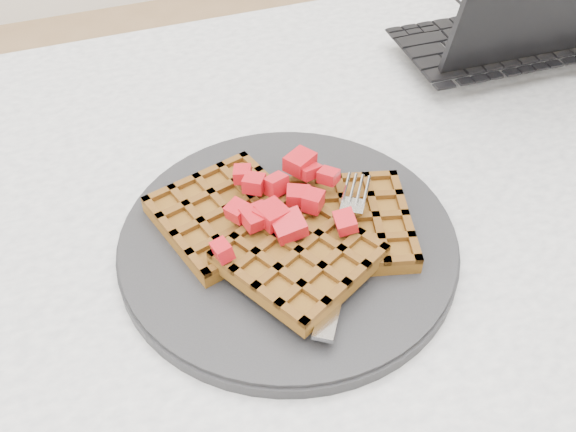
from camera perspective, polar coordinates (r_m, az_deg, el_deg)
The scene contains 6 objects.
table at distance 0.70m, azimuth 7.05°, elevation -5.43°, with size 1.20×0.80×0.75m.
plate at distance 0.57m, azimuth -0.00°, elevation -2.28°, with size 0.30×0.30×0.02m, color black.
waffles at distance 0.55m, azimuth 0.15°, elevation -1.19°, with size 0.23×0.21×0.03m.
strawberry_pile at distance 0.53m, azimuth -0.00°, elevation 1.06°, with size 0.15×0.15×0.02m, color #980612, non-canonical shape.
fork at distance 0.54m, azimuth 5.04°, elevation -2.88°, with size 0.02×0.18×0.02m, color silver, non-canonical shape.
laptop at distance 0.89m, azimuth 20.57°, elevation 16.48°, with size 0.36×0.26×0.24m.
Camera 1 is at (-0.23, -0.39, 1.18)m, focal length 40.00 mm.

